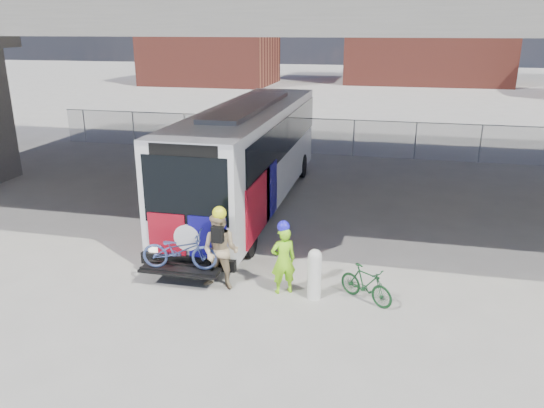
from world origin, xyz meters
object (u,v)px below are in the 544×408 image
(bollard, at_px, (314,272))
(cyclist_tan, at_px, (220,250))
(bus, at_px, (249,149))
(cyclist_hivis, at_px, (283,259))
(bike_parked, at_px, (366,284))

(bollard, xyz_separation_m, cyclist_tan, (-2.33, 0.01, 0.34))
(bus, height_order, bollard, bus)
(cyclist_hivis, height_order, bike_parked, cyclist_hivis)
(cyclist_hivis, bearing_deg, bollard, 142.92)
(bollard, bearing_deg, bus, 117.47)
(cyclist_tan, bearing_deg, bike_parked, 4.34)
(bollard, bearing_deg, cyclist_tan, 179.86)
(cyclist_hivis, relative_size, bike_parked, 1.26)
(cyclist_tan, height_order, bike_parked, cyclist_tan)
(bike_parked, bearing_deg, bus, 69.63)
(cyclist_tan, bearing_deg, bus, 101.54)
(bus, relative_size, cyclist_tan, 6.06)
(bollard, height_order, cyclist_tan, cyclist_tan)
(cyclist_hivis, bearing_deg, bike_parked, 151.35)
(bollard, xyz_separation_m, cyclist_hivis, (-0.78, 0.12, 0.22))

